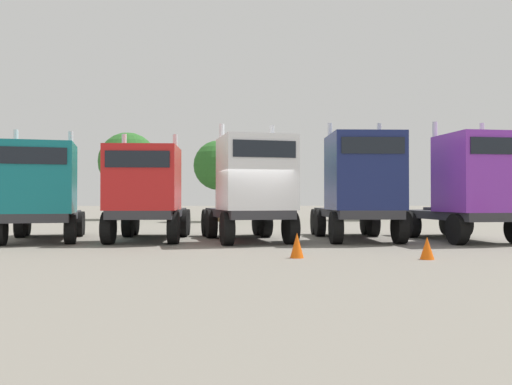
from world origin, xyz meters
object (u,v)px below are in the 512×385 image
Objects in this scene: semi_truck_red at (147,192)px; traffic_cone_near at (427,248)px; semi_truck_teal at (41,192)px; traffic_cone_far at (297,245)px; semi_truck_navy at (360,185)px; semi_truck_purple at (471,187)px; semi_truck_white at (252,188)px.

semi_truck_red is 10.02× the size of traffic_cone_near.
traffic_cone_far is at bearing 45.74° from semi_truck_teal.
semi_truck_teal is 11.49m from semi_truck_navy.
semi_truck_purple is 9.12× the size of traffic_cone_far.
semi_truck_navy reaches higher than semi_truck_white.
semi_truck_red is (3.73, 0.10, -0.02)m from semi_truck_teal.
semi_truck_white is 1.01× the size of semi_truck_navy.
semi_truck_white is at bearing 101.31° from traffic_cone_far.
semi_truck_navy is 5.99m from traffic_cone_near.
semi_truck_purple is at bearing 82.74° from semi_truck_navy.
semi_truck_navy reaches higher than traffic_cone_near.
semi_truck_navy is 3.89m from semi_truck_purple.
semi_truck_teal is at bearing -89.83° from semi_truck_navy.
semi_truck_white is 10.59× the size of traffic_cone_near.
semi_truck_white is 5.34m from traffic_cone_far.
semi_truck_teal is 13.25m from traffic_cone_near.
semi_truck_teal reaches higher than traffic_cone_far.
traffic_cone_far is at bearing -28.73° from semi_truck_navy.
traffic_cone_near is at bearing 51.55° from semi_truck_teal.
semi_truck_purple is at bearing 76.54° from semi_truck_white.
semi_truck_purple is at bearing 75.42° from semi_truck_teal.
semi_truck_purple is 8.44m from traffic_cone_far.
semi_truck_red is at bearing 79.44° from semi_truck_teal.
traffic_cone_near is at bearing -40.76° from semi_truck_purple.
semi_truck_navy is (7.75, -0.21, 0.24)m from semi_truck_red.
semi_truck_white reaches higher than traffic_cone_far.
semi_truck_navy is at bearing 88.38° from semi_truck_red.
semi_truck_white is at bearing 75.11° from semi_truck_teal.
semi_truck_teal is 15.35m from semi_truck_purple.
semi_truck_purple is at bearing 86.25° from semi_truck_red.
semi_truck_red is 3.83m from semi_truck_white.
semi_truck_white is at bearing 83.00° from semi_truck_red.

